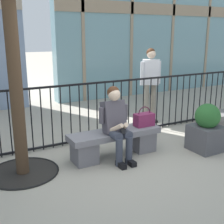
% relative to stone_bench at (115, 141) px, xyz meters
% --- Properties ---
extents(ground_plane, '(60.00, 60.00, 0.00)m').
position_rel_stone_bench_xyz_m(ground_plane, '(0.00, 0.00, -0.27)').
color(ground_plane, '#A8A091').
extents(stone_bench, '(1.60, 0.44, 0.45)m').
position_rel_stone_bench_xyz_m(stone_bench, '(0.00, 0.00, 0.00)').
color(stone_bench, slate).
rests_on(stone_bench, ground).
extents(seated_person_with_phone, '(0.52, 0.66, 1.21)m').
position_rel_stone_bench_xyz_m(seated_person_with_phone, '(-0.05, -0.13, 0.38)').
color(seated_person_with_phone, '#383D4C').
rests_on(seated_person_with_phone, ground).
extents(handbag_on_bench, '(0.35, 0.18, 0.35)m').
position_rel_stone_bench_xyz_m(handbag_on_bench, '(0.58, -0.01, 0.30)').
color(handbag_on_bench, '#7A234C').
rests_on(handbag_on_bench, stone_bench).
extents(bystander_at_railing, '(0.55, 0.40, 1.71)m').
position_rel_stone_bench_xyz_m(bystander_at_railing, '(1.68, 1.33, 0.73)').
color(bystander_at_railing, gray).
rests_on(bystander_at_railing, ground).
extents(plaza_railing, '(9.89, 0.04, 1.15)m').
position_rel_stone_bench_xyz_m(plaza_railing, '(-0.00, 0.86, 0.31)').
color(plaza_railing, black).
rests_on(plaza_railing, ground).
extents(planter, '(0.51, 0.51, 0.85)m').
position_rel_stone_bench_xyz_m(planter, '(1.54, -0.55, 0.12)').
color(planter, '#4C4C51').
rests_on(planter, ground).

